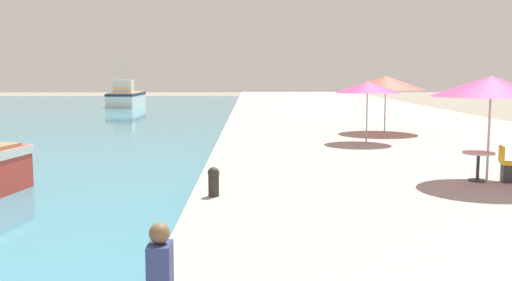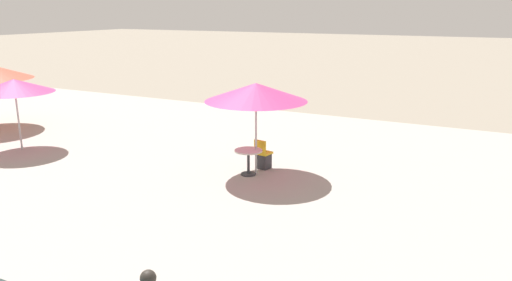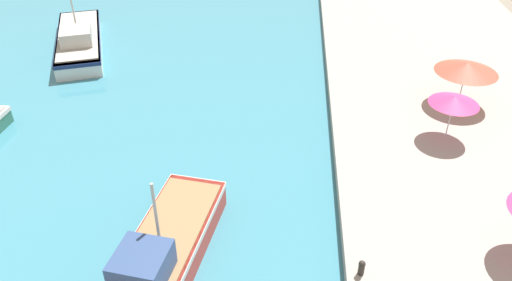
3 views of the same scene
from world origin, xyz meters
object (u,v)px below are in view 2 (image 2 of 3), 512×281
at_px(cafe_umbrella_white, 14,86).
at_px(cafe_table, 248,157).
at_px(cafe_umbrella_pink, 256,92).
at_px(cafe_chair_left, 263,158).

relative_size(cafe_umbrella_white, cafe_table, 3.17).
distance_m(cafe_umbrella_pink, cafe_chair_left, 2.14).
bearing_deg(cafe_umbrella_pink, cafe_umbrella_white, 99.20).
xyz_separation_m(cafe_umbrella_white, cafe_chair_left, (1.88, -8.27, -1.85)).
relative_size(cafe_umbrella_white, cafe_chair_left, 2.79).
relative_size(cafe_umbrella_pink, cafe_table, 3.62).
relative_size(cafe_table, cafe_chair_left, 0.88).
bearing_deg(cafe_umbrella_pink, cafe_chair_left, 2.89).
bearing_deg(cafe_umbrella_white, cafe_table, -81.80).
relative_size(cafe_umbrella_pink, cafe_umbrella_white, 1.14).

